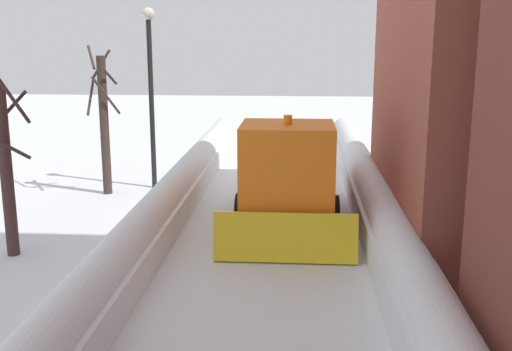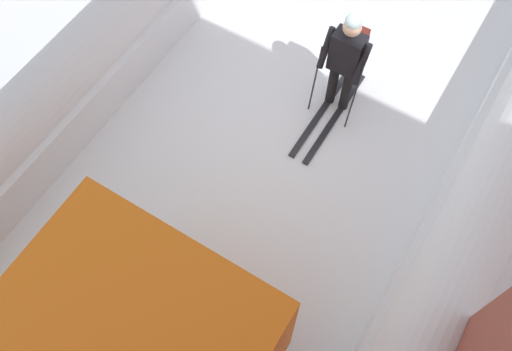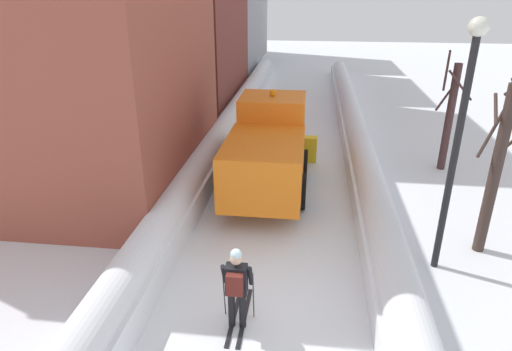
{
  "view_description": "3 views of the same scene",
  "coord_description": "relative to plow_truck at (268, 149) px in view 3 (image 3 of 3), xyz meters",
  "views": [
    {
      "loc": [
        -0.7,
        21.71,
        4.92
      ],
      "look_at": [
        0.51,
        4.26,
        0.94
      ],
      "focal_mm": 43.02,
      "sensor_mm": 36.0,
      "label": 1
    },
    {
      "loc": [
        -1.96,
        4.25,
        6.86
      ],
      "look_at": [
        -0.31,
        1.56,
        0.95
      ],
      "focal_mm": 39.59,
      "sensor_mm": 36.0,
      "label": 2
    },
    {
      "loc": [
        0.84,
        -7.53,
        6.36
      ],
      "look_at": [
        -0.51,
        3.23,
        1.71
      ],
      "focal_mm": 31.26,
      "sensor_mm": 36.0,
      "label": 3
    }
  ],
  "objects": [
    {
      "name": "ground_plane",
      "position": [
        0.46,
        4.01,
        -1.48
      ],
      "size": [
        80.0,
        80.0,
        0.0
      ],
      "primitive_type": "plane",
      "color": "white"
    },
    {
      "name": "snowbank_left",
      "position": [
        -2.35,
        4.01,
        -0.92
      ],
      "size": [
        1.1,
        36.0,
        1.2
      ],
      "color": "white",
      "rests_on": "ground"
    },
    {
      "name": "snowbank_right",
      "position": [
        3.26,
        4.01,
        -0.96
      ],
      "size": [
        1.1,
        36.0,
        1.13
      ],
      "color": "white",
      "rests_on": "ground"
    },
    {
      "name": "building_brick_near",
      "position": [
        -6.87,
        0.15,
        3.22
      ],
      "size": [
        8.6,
        8.61,
        9.38
      ],
      "color": "brown",
      "rests_on": "ground"
    },
    {
      "name": "plow_truck",
      "position": [
        0.0,
        0.0,
        0.0
      ],
      "size": [
        3.2,
        5.98,
        3.12
      ],
      "color": "orange",
      "rests_on": "ground"
    },
    {
      "name": "skier",
      "position": [
        0.04,
        -6.52,
        -0.48
      ],
      "size": [
        0.62,
        1.8,
        1.81
      ],
      "color": "black",
      "rests_on": "ground"
    },
    {
      "name": "traffic_light_pole",
      "position": [
        -3.09,
        -3.87,
        1.52
      ],
      "size": [
        0.28,
        0.42,
        4.26
      ],
      "color": "black",
      "rests_on": "ground"
    },
    {
      "name": "street_lamp",
      "position": [
        4.5,
        -3.83,
        2.15
      ],
      "size": [
        0.4,
        0.4,
        5.8
      ],
      "color": "black",
      "rests_on": "ground"
    },
    {
      "name": "bare_tree_near",
      "position": [
        5.81,
        -2.93,
        0.84
      ],
      "size": [
        1.02,
        1.1,
        4.66
      ],
      "color": "#3E302A",
      "rests_on": "ground"
    },
    {
      "name": "bare_tree_mid",
      "position": [
        6.25,
        2.76,
        0.57
      ],
      "size": [
        1.16,
        1.13,
        4.27
      ],
      "color": "#402929",
      "rests_on": "ground"
    }
  ]
}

